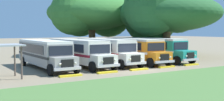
{
  "coord_description": "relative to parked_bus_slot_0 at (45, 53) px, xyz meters",
  "views": [
    {
      "loc": [
        -17.37,
        -22.66,
        3.9
      ],
      "look_at": [
        0.0,
        4.45,
        1.6
      ],
      "focal_mm": 47.62,
      "sensor_mm": 36.0,
      "label": 1
    }
  ],
  "objects": [
    {
      "name": "parked_bus_slot_2",
      "position": [
        7.2,
        0.11,
        0.0
      ],
      "size": [
        2.8,
        10.85,
        2.82
      ],
      "rotation": [
        0.0,
        0.0,
        -1.58
      ],
      "color": "silver",
      "rests_on": "ground_plane"
    },
    {
      "name": "ground_plane",
      "position": [
        7.14,
        -5.78,
        -1.58
      ],
      "size": [
        220.0,
        220.0,
        0.0
      ],
      "primitive_type": "plane",
      "color": "#84755B"
    },
    {
      "name": "parked_bus_slot_0",
      "position": [
        0.0,
        0.0,
        0.0
      ],
      "size": [
        2.83,
        10.86,
        2.82
      ],
      "rotation": [
        0.0,
        0.0,
        -1.59
      ],
      "color": "#9E9993",
      "rests_on": "ground_plane"
    },
    {
      "name": "curb_wheelstop_2",
      "position": [
        7.14,
        -6.13,
        -1.51
      ],
      "size": [
        2.0,
        0.36,
        0.15
      ],
      "primitive_type": "cube",
      "color": "yellow",
      "rests_on": "ground_plane"
    },
    {
      "name": "parked_bus_slot_3",
      "position": [
        10.77,
        -0.35,
        0.0
      ],
      "size": [
        3.19,
        10.91,
        2.82
      ],
      "rotation": [
        0.0,
        0.0,
        -1.63
      ],
      "color": "orange",
      "rests_on": "ground_plane"
    },
    {
      "name": "foreground_grass_strip",
      "position": [
        7.14,
        -13.96,
        -1.58
      ],
      "size": [
        80.0,
        11.12,
        0.01
      ],
      "primitive_type": "cube",
      "color": "#4C7538",
      "rests_on": "ground_plane"
    },
    {
      "name": "curb_wheelstop_1",
      "position": [
        3.57,
        -6.13,
        -1.51
      ],
      "size": [
        2.0,
        0.36,
        0.15
      ],
      "primitive_type": "cube",
      "color": "yellow",
      "rests_on": "ground_plane"
    },
    {
      "name": "parked_bus_slot_1",
      "position": [
        3.72,
        -0.07,
        0.0
      ],
      "size": [
        2.95,
        10.87,
        2.82
      ],
      "rotation": [
        0.0,
        0.0,
        -1.54
      ],
      "color": "silver",
      "rests_on": "ground_plane"
    },
    {
      "name": "curb_wheelstop_0",
      "position": [
        0.0,
        -6.13,
        -1.51
      ],
      "size": [
        2.0,
        0.36,
        0.15
      ],
      "primitive_type": "cube",
      "color": "yellow",
      "rests_on": "ground_plane"
    },
    {
      "name": "parked_bus_slot_4",
      "position": [
        14.09,
        -0.3,
        0.0
      ],
      "size": [
        2.95,
        10.87,
        2.82
      ],
      "rotation": [
        0.0,
        0.0,
        -1.54
      ],
      "color": "teal",
      "rests_on": "ground_plane"
    },
    {
      "name": "broad_shade_tree",
      "position": [
        12.45,
        13.12,
        4.8
      ],
      "size": [
        15.06,
        14.5,
        10.24
      ],
      "color": "brown",
      "rests_on": "ground_plane"
    },
    {
      "name": "curb_wheelstop_4",
      "position": [
        14.27,
        -6.13,
        -1.51
      ],
      "size": [
        2.0,
        0.36,
        0.15
      ],
      "primitive_type": "cube",
      "color": "yellow",
      "rests_on": "ground_plane"
    },
    {
      "name": "curb_wheelstop_3",
      "position": [
        10.7,
        -6.13,
        -1.51
      ],
      "size": [
        2.0,
        0.36,
        0.15
      ],
      "primitive_type": "cube",
      "color": "yellow",
      "rests_on": "ground_plane"
    },
    {
      "name": "secondary_tree",
      "position": [
        19.84,
        4.75,
        4.73
      ],
      "size": [
        15.21,
        16.06,
        10.47
      ],
      "color": "brown",
      "rests_on": "ground_plane"
    }
  ]
}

